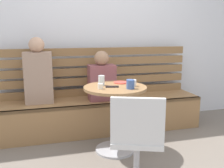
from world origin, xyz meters
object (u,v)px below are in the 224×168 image
person_adult (38,74)px  cup_ceramic_white (133,83)px  white_chair (137,141)px  person_child_left (102,79)px  plate_small (121,82)px  booth_bench (101,115)px  cup_water_clear (101,80)px  cafe_table (115,106)px  phone_on_table (112,87)px  cup_mug_blue (130,84)px  cup_espresso_small (100,86)px

person_adult → cup_ceramic_white: size_ratio=10.21×
white_chair → person_child_left: (0.04, 1.40, 0.26)m
plate_small → person_child_left: bearing=107.0°
booth_bench → white_chair: white_chair is taller
cup_water_clear → white_chair: bearing=-85.3°
cafe_table → phone_on_table: phone_on_table is taller
person_child_left → cup_ceramic_white: size_ratio=8.01×
cup_water_clear → phone_on_table: bearing=-52.4°
cup_mug_blue → phone_on_table: size_ratio=0.68×
cup_water_clear → plate_small: (0.25, 0.07, -0.05)m
white_chair → phone_on_table: (0.01, 0.79, 0.28)m
booth_bench → person_child_left: 0.50m
person_child_left → plate_small: bearing=-73.0°
cup_ceramic_white → cup_espresso_small: bearing=-173.6°
person_child_left → person_adult: bearing=174.4°
person_adult → cup_mug_blue: person_adult is taller
white_chair → plate_small: white_chair is taller
phone_on_table → person_adult: bearing=59.4°
cafe_table → cup_espresso_small: cup_espresso_small is taller
person_child_left → cup_mug_blue: bearing=-80.0°
white_chair → cup_ceramic_white: (0.24, 0.78, 0.31)m
person_child_left → cup_water_clear: 0.51m
cup_water_clear → cup_espresso_small: bearing=-106.5°
cup_ceramic_white → plate_small: 0.21m
person_adult → cup_espresso_small: 0.97m
booth_bench → phone_on_table: phone_on_table is taller
booth_bench → plate_small: 0.71m
person_adult → white_chair: bearing=-63.2°
cup_water_clear → cup_espresso_small: size_ratio=1.96×
person_adult → cup_espresso_small: (0.62, -0.74, -0.04)m
cafe_table → plate_small: 0.31m
cup_water_clear → cup_mug_blue: cup_water_clear is taller
person_adult → phone_on_table: size_ratio=5.83×
cafe_table → plate_small: (0.12, 0.17, 0.23)m
booth_bench → cup_mug_blue: size_ratio=28.42×
person_adult → cup_mug_blue: bearing=-41.7°
cup_water_clear → cup_ceramic_white: 0.34m
cup_water_clear → cup_ceramic_white: bearing=-22.6°
cafe_table → cup_ceramic_white: 0.32m
booth_bench → cup_ceramic_white: size_ratio=33.75×
white_chair → phone_on_table: white_chair is taller
person_adult → phone_on_table: bearing=-42.1°
cup_ceramic_white → cup_mug_blue: cup_mug_blue is taller
white_chair → person_child_left: person_child_left is taller
cup_ceramic_white → cup_espresso_small: (-0.37, -0.04, -0.01)m
booth_bench → cup_ceramic_white: bearing=-72.6°
person_child_left → cup_espresso_small: (-0.17, -0.67, 0.04)m
booth_bench → phone_on_table: 0.83m
booth_bench → person_adult: (-0.78, 0.04, 0.59)m
cup_water_clear → plate_small: size_ratio=0.65×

